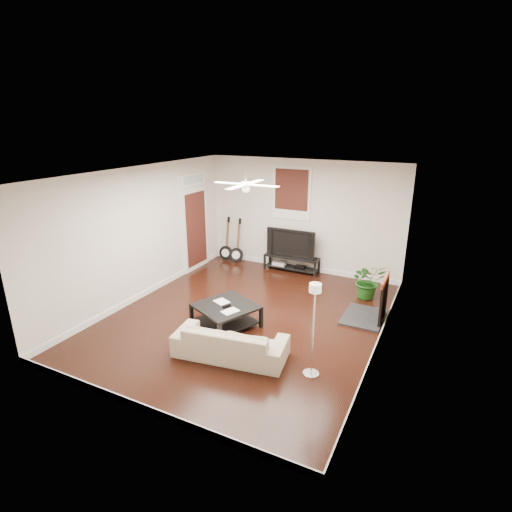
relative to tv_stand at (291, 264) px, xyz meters
The scene contains 14 objects.
room 3.03m from the tv_stand, 86.46° to the right, with size 5.01×6.01×2.81m.
brick_accent 3.42m from the tv_stand, 33.79° to the right, with size 0.02×2.20×2.80m, color #B16239.
fireplace 2.98m from the tv_stand, 36.88° to the right, with size 0.80×1.10×0.92m, color black.
window_back 1.77m from the tv_stand, 123.92° to the left, with size 1.00×0.06×1.30m, color #37160F.
door_left 2.67m from the tv_stand, 158.96° to the right, with size 0.08×1.00×2.50m, color white.
tv_stand is the anchor object (origin of this frame).
tv 0.56m from the tv_stand, 90.00° to the left, with size 1.26×0.17×0.73m, color black.
coffee_table 3.24m from the tv_stand, 90.44° to the right, with size 0.99×0.99×0.42m, color black.
sofa 4.14m from the tv_stand, 82.19° to the right, with size 1.84×0.72×0.54m, color #C2A791.
floor_lamp 4.47m from the tv_stand, 64.44° to the right, with size 0.25×0.25×1.50m, color silver, non-canonical shape.
potted_plant 2.23m from the tv_stand, 20.88° to the right, with size 0.71×0.61×0.79m, color #1A5418.
guitar_left 1.97m from the tv_stand, behind, with size 0.37×0.26×1.21m, color black, non-canonical shape.
guitar_right 1.63m from the tv_stand, behind, with size 0.37×0.26×1.21m, color black, non-canonical shape.
ceiling_fan 3.68m from the tv_stand, 86.46° to the right, with size 1.24×1.24×0.32m, color white, non-canonical shape.
Camera 1 is at (3.31, -6.25, 3.67)m, focal length 28.17 mm.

